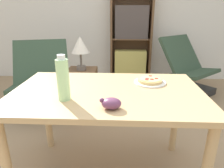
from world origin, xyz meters
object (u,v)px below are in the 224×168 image
at_px(lounge_chair_near, 43,89).
at_px(bookshelf, 131,43).
at_px(table_lamp, 80,46).
at_px(side_table, 83,93).
at_px(drink_bottle, 63,79).
at_px(pizza_on_plate, 150,81).
at_px(lounge_chair_far, 188,76).
at_px(grape_bunch, 111,103).

distance_m(lounge_chair_near, bookshelf, 1.78).
bearing_deg(table_lamp, side_table, 0.00).
bearing_deg(lounge_chair_near, drink_bottle, -78.75).
distance_m(bookshelf, side_table, 1.59).
bearing_deg(bookshelf, drink_bottle, -101.29).
xyz_separation_m(bookshelf, table_lamp, (-0.63, -1.39, 0.15)).
relative_size(pizza_on_plate, table_lamp, 0.61).
distance_m(drink_bottle, lounge_chair_far, 2.46).
xyz_separation_m(pizza_on_plate, side_table, (-0.68, 0.82, -0.45)).
bearing_deg(side_table, table_lamp, 0.00).
bearing_deg(side_table, bookshelf, 65.59).
bearing_deg(pizza_on_plate, table_lamp, 129.89).
height_order(drink_bottle, bookshelf, bookshelf).
bearing_deg(lounge_chair_far, pizza_on_plate, -157.86).
height_order(drink_bottle, table_lamp, drink_bottle).
distance_m(lounge_chair_far, table_lamp, 1.81).
xyz_separation_m(bookshelf, side_table, (-0.63, -1.39, -0.42)).
height_order(grape_bunch, table_lamp, table_lamp).
distance_m(drink_bottle, table_lamp, 1.15).
relative_size(drink_bottle, side_table, 0.46).
height_order(pizza_on_plate, bookshelf, bookshelf).
relative_size(pizza_on_plate, lounge_chair_near, 0.25).
height_order(lounge_chair_far, table_lamp, table_lamp).
xyz_separation_m(pizza_on_plate, lounge_chair_far, (0.83, 1.62, -0.46)).
xyz_separation_m(grape_bunch, table_lamp, (-0.41, 1.25, 0.10)).
height_order(lounge_chair_far, bookshelf, bookshelf).
xyz_separation_m(pizza_on_plate, table_lamp, (-0.68, 0.82, 0.12)).
height_order(pizza_on_plate, drink_bottle, drink_bottle).
relative_size(side_table, table_lamp, 1.54).
bearing_deg(side_table, grape_bunch, -71.74).
bearing_deg(table_lamp, lounge_chair_near, 165.29).
bearing_deg(table_lamp, pizza_on_plate, -50.11).
bearing_deg(drink_bottle, lounge_chair_far, 54.48).
distance_m(grape_bunch, side_table, 1.40).
bearing_deg(table_lamp, lounge_chair_far, 27.85).
relative_size(bookshelf, side_table, 2.63).
relative_size(drink_bottle, lounge_chair_near, 0.30).
height_order(drink_bottle, side_table, drink_bottle).
relative_size(drink_bottle, table_lamp, 0.71).
bearing_deg(lounge_chair_far, bookshelf, 105.36).
xyz_separation_m(pizza_on_plate, bookshelf, (-0.05, 2.21, -0.03)).
height_order(lounge_chair_near, lounge_chair_far, same).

